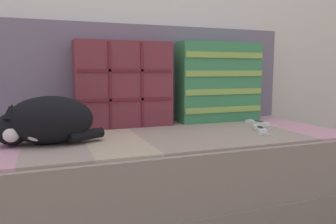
# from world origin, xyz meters

# --- Properties ---
(couch) EXTENTS (1.95, 0.84, 0.39)m
(couch) POSITION_xyz_m (0.00, 0.13, 0.19)
(couch) COLOR gray
(couch) RESTS_ON ground_plane
(sofa_backrest) EXTENTS (1.91, 0.14, 0.51)m
(sofa_backrest) POSITION_xyz_m (0.00, 0.48, 0.64)
(sofa_backrest) COLOR slate
(sofa_backrest) RESTS_ON couch
(throw_pillow_quilted) EXTENTS (0.47, 0.14, 0.42)m
(throw_pillow_quilted) POSITION_xyz_m (-0.00, 0.33, 0.60)
(throw_pillow_quilted) COLOR brown
(throw_pillow_quilted) RESTS_ON couch
(throw_pillow_striped) EXTENTS (0.47, 0.14, 0.43)m
(throw_pillow_striped) POSITION_xyz_m (0.53, 0.33, 0.60)
(throw_pillow_striped) COLOR #3D8956
(throw_pillow_striped) RESTS_ON couch
(sleeping_cat) EXTENTS (0.39, 0.21, 0.18)m
(sleeping_cat) POSITION_xyz_m (-0.37, 0.05, 0.47)
(sleeping_cat) COLOR black
(sleeping_cat) RESTS_ON couch
(game_remote_near) EXTENTS (0.08, 0.19, 0.02)m
(game_remote_near) POSITION_xyz_m (0.66, 0.14, 0.39)
(game_remote_near) COLOR white
(game_remote_near) RESTS_ON couch
(game_remote_far) EXTENTS (0.12, 0.20, 0.02)m
(game_remote_far) POSITION_xyz_m (0.56, -0.01, 0.40)
(game_remote_far) COLOR white
(game_remote_far) RESTS_ON couch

